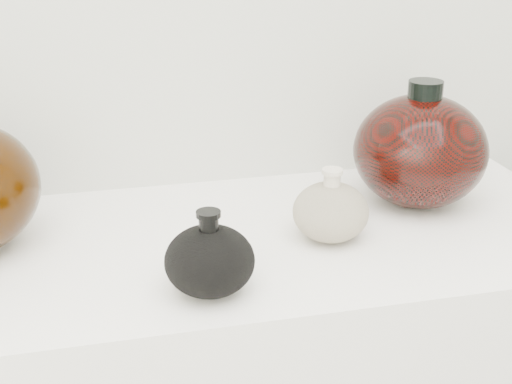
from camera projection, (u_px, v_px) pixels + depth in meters
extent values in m
cube|color=white|center=(230.00, 246.00, 1.13)|extent=(1.20, 0.50, 0.03)
ellipsoid|color=black|center=(210.00, 261.00, 0.95)|extent=(0.14, 0.14, 0.10)
cylinder|color=black|center=(209.00, 224.00, 0.93)|extent=(0.03, 0.03, 0.03)
cylinder|color=black|center=(208.00, 214.00, 0.93)|extent=(0.04, 0.04, 0.01)
ellipsoid|color=beige|center=(331.00, 212.00, 1.11)|extent=(0.15, 0.15, 0.09)
cylinder|color=beige|center=(332.00, 180.00, 1.09)|extent=(0.03, 0.03, 0.03)
cylinder|color=beige|center=(332.00, 171.00, 1.08)|extent=(0.04, 0.04, 0.01)
ellipsoid|color=black|center=(420.00, 151.00, 1.22)|extent=(0.29, 0.29, 0.19)
cylinder|color=black|center=(425.00, 92.00, 1.18)|extent=(0.07, 0.07, 0.04)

